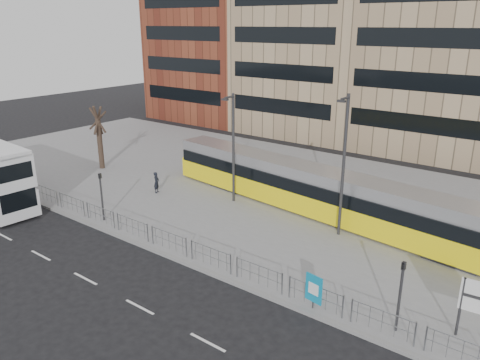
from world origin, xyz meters
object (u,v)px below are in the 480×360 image
Objects in this scene: traffic_light_east at (401,288)px; lamp_post_west at (233,144)px; tram at (326,194)px; traffic_light_west at (101,191)px; pedestrian at (157,182)px; lamp_post_east at (343,161)px; ad_panel at (314,289)px; bare_tree at (96,104)px.

traffic_light_east is 0.41× the size of lamp_post_west.
traffic_light_west is (-10.82, -9.06, 0.45)m from tram.
tram is 11.85m from traffic_light_east.
pedestrian is 5.78m from traffic_light_west.
tram is 3.14× the size of lamp_post_east.
traffic_light_east is (3.43, 0.68, 1.03)m from ad_panel.
ad_panel is at bearing -16.85° from bare_tree.
traffic_light_west is at bearing -177.09° from traffic_light_east.
pedestrian is at bearing -9.44° from bare_tree.
bare_tree is (-24.54, 7.43, 4.57)m from ad_panel.
traffic_light_east is (7.82, -8.89, 0.45)m from tram.
tram is at bearing 124.43° from ad_panel.
tram is 7.04m from lamp_post_west.
lamp_post_west is (-10.76, 8.08, 3.16)m from ad_panel.
ad_panel is (4.39, -9.57, -0.58)m from tram.
lamp_post_west reaches higher than bare_tree.
ad_panel reaches higher than pedestrian.
ad_panel is 0.22× the size of lamp_post_west.
traffic_light_west is 9.04m from lamp_post_west.
lamp_post_west reaches higher than ad_panel.
traffic_light_west is 0.42× the size of bare_tree.
ad_panel is 0.20× the size of lamp_post_east.
lamp_post_west is 0.91× the size of lamp_post_east.
pedestrian is (-11.90, -3.51, -0.75)m from tram.
lamp_post_east is (8.29, -0.54, 0.39)m from lamp_post_west.
lamp_post_west is at bearing 154.85° from traffic_light_east.
lamp_post_west is at bearing 45.91° from traffic_light_west.
traffic_light_west is at bearing -133.22° from tram.
bare_tree is at bearing -167.11° from tram.
bare_tree reaches higher than traffic_light_east.
traffic_light_east is 9.40m from lamp_post_east.
lamp_post_east reaches higher than tram.
traffic_light_west is (1.08, -5.55, 1.20)m from pedestrian.
traffic_light_east is 0.38× the size of lamp_post_east.
ad_panel is at bearing -71.83° from lamp_post_east.
ad_panel is at bearing -166.47° from traffic_light_east.
traffic_light_west and traffic_light_east have the same top height.
lamp_post_west reaches higher than pedestrian.
lamp_post_east is (12.74, 7.04, 2.53)m from traffic_light_west.
lamp_post_east is at bearing -108.46° from pedestrian.
traffic_light_west is at bearing 166.42° from pedestrian.
tram is at bearing 133.71° from traffic_light_east.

